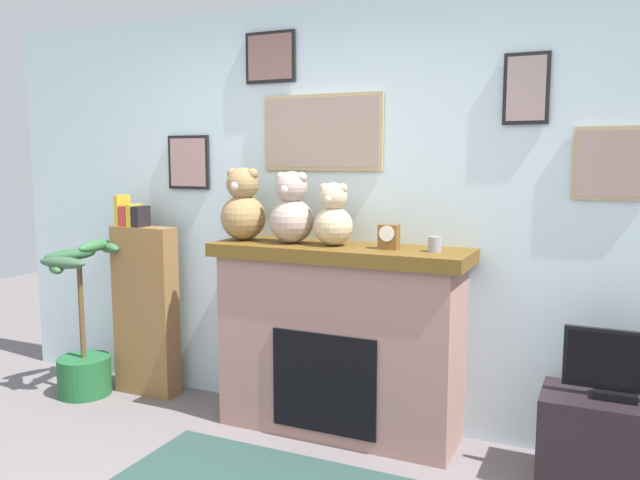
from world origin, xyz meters
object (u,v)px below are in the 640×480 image
Objects in this scene: television at (617,367)px; candle_jar at (435,244)px; mantel_clock at (389,237)px; teddy_bear_brown at (243,208)px; fireplace at (339,339)px; tv_stand at (612,444)px; bookshelf at (145,307)px; teddy_bear_cream at (291,211)px; teddy_bear_tan at (333,217)px; potted_plant at (83,341)px.

television is 5.90× the size of candle_jar.
teddy_bear_brown is (-0.96, 0.00, 0.13)m from mantel_clock.
tv_stand is (1.51, -0.08, -0.34)m from fireplace.
bookshelf is (-1.48, 0.02, 0.04)m from fireplace.
fireplace is at bearing 177.08° from television.
teddy_bear_brown reaches higher than candle_jar.
bookshelf is 3.23× the size of teddy_bear_cream.
bookshelf is 1.60m from teddy_bear_tan.
television is at bearing -1.56° from teddy_bear_brown.
teddy_bear_cream is (-0.31, -0.02, 0.76)m from fireplace.
tv_stand is at bearing -2.70° from mantel_clock.
teddy_bear_tan is (-0.34, 0.00, 0.10)m from mantel_clock.
candle_jar is at bearing 0.34° from mantel_clock.
candle_jar is at bearing 0.03° from teddy_bear_brown.
tv_stand is 2.13m from teddy_bear_cream.
teddy_bear_cream is at bearing 179.91° from mantel_clock.
potted_plant is 1.83m from teddy_bear_cream.
television is at bearing -1.94° from bookshelf.
tv_stand is (3.37, 0.11, -0.15)m from potted_plant.
candle_jar is at bearing 0.04° from teddy_bear_tan.
mantel_clock is at bearing -0.18° from teddy_bear_tan.
candle_jar is 0.19× the size of teddy_bear_brown.
fireplace is 1.52m from television.
television reaches higher than tv_stand.
teddy_bear_tan is (-0.61, -0.00, 0.12)m from candle_jar.
tv_stand is at bearing -1.81° from teddy_bear_cream.
tv_stand is 1.59× the size of teddy_bear_cream.
potted_plant is 3.38m from tv_stand.
teddy_bear_cream reaches higher than bookshelf.
fireplace is 3.42× the size of teddy_bear_brown.
mantel_clock is at bearing -0.06° from teddy_bear_brown.
tv_stand is at bearing 1.92° from potted_plant.
teddy_bear_cream is at bearing 178.14° from television.
teddy_bear_cream reaches higher than fireplace.
teddy_bear_tan is (0.62, 0.00, -0.04)m from teddy_bear_brown.
fireplace is at bearing 178.24° from candle_jar.
mantel_clock is 0.63m from teddy_bear_cream.
teddy_bear_cream is (-0.62, 0.00, 0.12)m from mantel_clock.
television is 1.15× the size of teddy_bear_cream.
teddy_bear_brown reaches higher than potted_plant.
candle_jar is (2.44, 0.17, 0.80)m from potted_plant.
mantel_clock reaches higher than potted_plant.
teddy_bear_brown is at bearing -178.38° from fireplace.
bookshelf is at bearing 178.33° from teddy_bear_tan.
teddy_bear_brown is (-1.22, -0.00, 0.16)m from candle_jar.
tv_stand is 4.92× the size of mantel_clock.
potted_plant is at bearing -150.72° from bookshelf.
teddy_bear_brown reaches higher than television.
mantel_clock reaches higher than tv_stand.
candle_jar is 1.23m from teddy_bear_brown.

